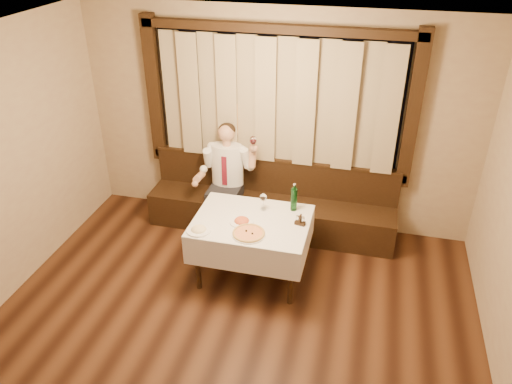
% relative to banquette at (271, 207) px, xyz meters
% --- Properties ---
extents(room, '(5.01, 6.01, 2.81)m').
position_rel_banquette_xyz_m(room, '(-0.00, -1.75, 1.19)').
color(room, black).
rests_on(room, ground).
extents(banquette, '(3.20, 0.61, 0.94)m').
position_rel_banquette_xyz_m(banquette, '(0.00, 0.00, 0.00)').
color(banquette, black).
rests_on(banquette, ground).
extents(dining_table, '(1.27, 0.97, 0.76)m').
position_rel_banquette_xyz_m(dining_table, '(0.00, -1.02, 0.34)').
color(dining_table, black).
rests_on(dining_table, ground).
extents(pizza, '(0.36, 0.36, 0.04)m').
position_rel_banquette_xyz_m(pizza, '(0.04, -1.30, 0.46)').
color(pizza, white).
rests_on(pizza, dining_table).
extents(pasta_red, '(0.27, 0.27, 0.09)m').
position_rel_banquette_xyz_m(pasta_red, '(-0.09, -1.09, 0.48)').
color(pasta_red, white).
rests_on(pasta_red, dining_table).
extents(pasta_cream, '(0.26, 0.26, 0.09)m').
position_rel_banquette_xyz_m(pasta_cream, '(-0.49, -1.36, 0.48)').
color(pasta_cream, white).
rests_on(pasta_cream, dining_table).
extents(green_bottle, '(0.07, 0.07, 0.34)m').
position_rel_banquette_xyz_m(green_bottle, '(0.41, -0.70, 0.59)').
color(green_bottle, '#104F1B').
rests_on(green_bottle, dining_table).
extents(table_wine_glass, '(0.08, 0.08, 0.21)m').
position_rel_banquette_xyz_m(table_wine_glass, '(0.07, -0.78, 0.60)').
color(table_wine_glass, white).
rests_on(table_wine_glass, dining_table).
extents(cruet_caddy, '(0.12, 0.08, 0.12)m').
position_rel_banquette_xyz_m(cruet_caddy, '(0.53, -0.98, 0.49)').
color(cruet_caddy, black).
rests_on(cruet_caddy, dining_table).
extents(seated_man, '(0.79, 0.59, 1.43)m').
position_rel_banquette_xyz_m(seated_man, '(-0.57, -0.09, 0.52)').
color(seated_man, black).
rests_on(seated_man, ground).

